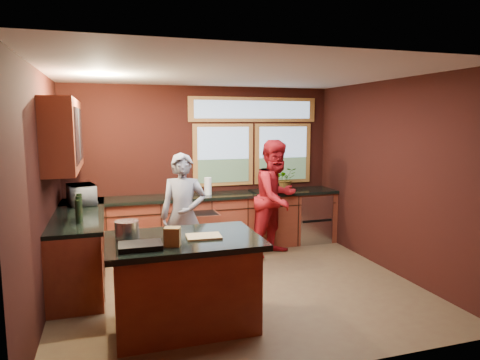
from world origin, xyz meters
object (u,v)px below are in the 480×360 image
island (184,281)px  person_grey (183,216)px  stock_pot (127,230)px  person_red (276,198)px  cutting_board (204,236)px

island → person_grey: person_grey is taller
island → stock_pot: 0.80m
person_grey → person_red: 1.67m
cutting_board → person_red: bearing=51.2°
island → cutting_board: 0.52m
person_grey → island: bearing=-84.1°
cutting_board → stock_pot: (-0.75, 0.20, 0.08)m
island → person_red: size_ratio=0.84×
island → stock_pot: stock_pot is taller
cutting_board → stock_pot: 0.78m
cutting_board → island: bearing=166.0°
person_red → stock_pot: bearing=-171.8°
person_red → person_grey: bearing=170.3°
stock_pot → cutting_board: bearing=-14.9°
person_grey → cutting_board: bearing=-76.0°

